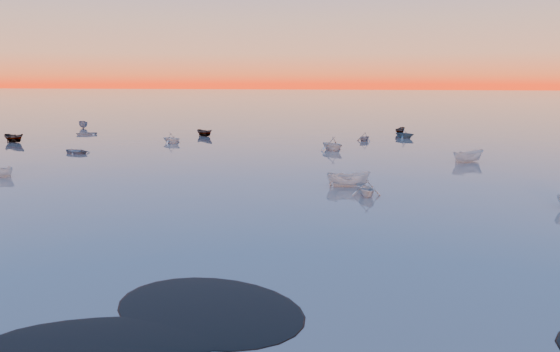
# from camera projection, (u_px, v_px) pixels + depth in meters

# --- Properties ---
(ground) EXTENTS (600.00, 600.00, 0.00)m
(ground) POSITION_uv_depth(u_px,v_px,m) (332.00, 124.00, 121.27)
(ground) COLOR #6F625C
(ground) RESTS_ON ground
(mud_lobes) EXTENTS (140.00, 6.00, 0.07)m
(mud_lobes) POSITION_uv_depth(u_px,v_px,m) (197.00, 329.00, 23.07)
(mud_lobes) COLOR black
(mud_lobes) RESTS_ON ground
(moored_fleet) EXTENTS (124.00, 58.00, 1.20)m
(moored_fleet) POSITION_uv_depth(u_px,v_px,m) (313.00, 153.00, 75.57)
(moored_fleet) COLOR silver
(moored_fleet) RESTS_ON ground
(boat_near_center) EXTENTS (2.19, 4.37, 1.46)m
(boat_near_center) POSITION_uv_depth(u_px,v_px,m) (348.00, 186.00, 52.81)
(boat_near_center) COLOR silver
(boat_near_center) RESTS_ON ground
(boat_near_right) EXTENTS (3.58, 2.22, 1.16)m
(boat_near_right) POSITION_uv_depth(u_px,v_px,m) (367.00, 196.00, 48.67)
(boat_near_right) COLOR silver
(boat_near_right) RESTS_ON ground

